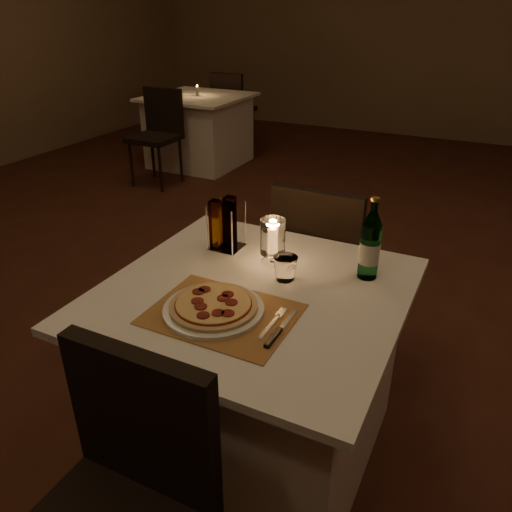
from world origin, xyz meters
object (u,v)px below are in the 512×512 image
at_px(chair_far, 321,255).
at_px(neighbor_table_left, 199,130).
at_px(tumbler, 285,268).
at_px(water_bottle, 370,246).
at_px(pizza, 213,305).
at_px(chair_near, 123,491).
at_px(hurricane_candle, 273,238).
at_px(main_table, 254,374).
at_px(plate, 214,309).

xyz_separation_m(chair_far, neighbor_table_left, (-2.33, 2.61, -0.18)).
height_order(tumbler, water_bottle, water_bottle).
bearing_deg(pizza, chair_near, -84.65).
xyz_separation_m(chair_near, hurricane_candle, (-0.02, 0.92, 0.30)).
bearing_deg(main_table, tumbler, 59.89).
relative_size(hurricane_candle, neighbor_table_left, 0.18).
height_order(chair_far, plate, chair_far).
height_order(water_bottle, neighbor_table_left, water_bottle).
xyz_separation_m(main_table, tumbler, (0.07, 0.12, 0.41)).
xyz_separation_m(plate, tumbler, (0.12, 0.30, 0.03)).
relative_size(chair_far, tumbler, 10.29).
xyz_separation_m(plate, pizza, (0.00, -0.00, 0.02)).
bearing_deg(water_bottle, neighbor_table_left, 130.89).
relative_size(chair_far, water_bottle, 3.01).
relative_size(main_table, chair_far, 1.11).
height_order(main_table, tumbler, tumbler).
bearing_deg(hurricane_candle, tumbler, -44.43).
distance_m(plate, water_bottle, 0.59).
relative_size(tumbler, water_bottle, 0.29).
bearing_deg(chair_near, neighbor_table_left, 119.97).
relative_size(main_table, plate, 3.12).
bearing_deg(chair_far, hurricane_candle, -92.51).
xyz_separation_m(chair_near, pizza, (-0.05, 0.53, 0.22)).
bearing_deg(chair_near, plate, 95.35).
distance_m(chair_near, neighbor_table_left, 4.66).
bearing_deg(pizza, plate, 103.02).
relative_size(tumbler, neighbor_table_left, 0.09).
bearing_deg(hurricane_candle, main_table, -83.71).
height_order(hurricane_candle, neighbor_table_left, hurricane_candle).
relative_size(water_bottle, hurricane_candle, 1.68).
bearing_deg(main_table, plate, -105.52).
height_order(chair_near, hurricane_candle, hurricane_candle).
relative_size(chair_near, plate, 2.81).
distance_m(main_table, hurricane_candle, 0.51).
distance_m(water_bottle, neighbor_table_left, 4.08).
xyz_separation_m(hurricane_candle, neighbor_table_left, (-2.31, 3.12, -0.47)).
distance_m(chair_near, hurricane_candle, 0.96).
bearing_deg(water_bottle, tumbler, -150.02).
relative_size(plate, neighbor_table_left, 0.32).
relative_size(plate, tumbler, 3.66).
height_order(water_bottle, hurricane_candle, water_bottle).
xyz_separation_m(chair_near, chair_far, (0.00, 1.43, 0.00)).
distance_m(chair_near, chair_far, 1.43).
distance_m(tumbler, neighbor_table_left, 4.02).
relative_size(chair_near, water_bottle, 3.01).
bearing_deg(tumbler, plate, -111.60).
bearing_deg(hurricane_candle, pizza, -94.11).
distance_m(pizza, neighbor_table_left, 4.20).
bearing_deg(chair_far, plate, -93.20).
bearing_deg(chair_far, main_table, -90.00).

